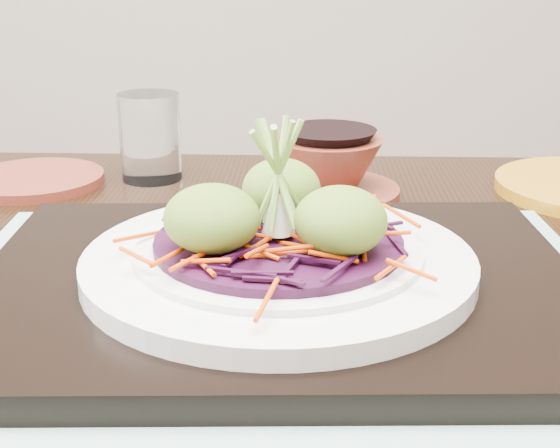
{
  "coord_description": "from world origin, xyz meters",
  "views": [
    {
      "loc": [
        0.08,
        -0.51,
        0.97
      ],
      "look_at": [
        0.05,
        0.03,
        0.78
      ],
      "focal_mm": 50.0,
      "sensor_mm": 36.0,
      "label": 1
    }
  ],
  "objects_px": {
    "dining_table": "(283,389)",
    "terracotta_side_plate": "(34,180)",
    "water_glass": "(150,137)",
    "terracotta_bowl_set": "(328,171)",
    "serving_tray": "(279,285)",
    "white_plate": "(279,261)"
  },
  "relations": [
    {
      "from": "dining_table",
      "to": "terracotta_side_plate",
      "type": "xyz_separation_m",
      "value": [
        -0.29,
        0.25,
        0.1
      ]
    },
    {
      "from": "white_plate",
      "to": "water_glass",
      "type": "xyz_separation_m",
      "value": [
        -0.16,
        0.31,
        0.01
      ]
    },
    {
      "from": "white_plate",
      "to": "terracotta_bowl_set",
      "type": "relative_size",
      "value": 1.51
    },
    {
      "from": "dining_table",
      "to": "terracotta_side_plate",
      "type": "relative_size",
      "value": 7.77
    },
    {
      "from": "dining_table",
      "to": "water_glass",
      "type": "height_order",
      "value": "water_glass"
    },
    {
      "from": "terracotta_side_plate",
      "to": "serving_tray",
      "type": "bearing_deg",
      "value": -45.09
    },
    {
      "from": "terracotta_bowl_set",
      "to": "dining_table",
      "type": "bearing_deg",
      "value": -99.14
    },
    {
      "from": "white_plate",
      "to": "terracotta_side_plate",
      "type": "relative_size",
      "value": 1.86
    },
    {
      "from": "dining_table",
      "to": "terracotta_bowl_set",
      "type": "relative_size",
      "value": 6.29
    },
    {
      "from": "serving_tray",
      "to": "terracotta_bowl_set",
      "type": "distance_m",
      "value": 0.26
    },
    {
      "from": "serving_tray",
      "to": "water_glass",
      "type": "bearing_deg",
      "value": 113.28
    },
    {
      "from": "serving_tray",
      "to": "water_glass",
      "type": "height_order",
      "value": "water_glass"
    },
    {
      "from": "terracotta_side_plate",
      "to": "water_glass",
      "type": "height_order",
      "value": "water_glass"
    },
    {
      "from": "terracotta_side_plate",
      "to": "water_glass",
      "type": "relative_size",
      "value": 1.58
    },
    {
      "from": "dining_table",
      "to": "serving_tray",
      "type": "xyz_separation_m",
      "value": [
        -0.0,
        -0.04,
        0.11
      ]
    },
    {
      "from": "dining_table",
      "to": "serving_tray",
      "type": "distance_m",
      "value": 0.12
    },
    {
      "from": "terracotta_bowl_set",
      "to": "water_glass",
      "type": "bearing_deg",
      "value": 163.7
    },
    {
      "from": "serving_tray",
      "to": "white_plate",
      "type": "relative_size",
      "value": 1.54
    },
    {
      "from": "water_glass",
      "to": "terracotta_bowl_set",
      "type": "relative_size",
      "value": 0.51
    },
    {
      "from": "dining_table",
      "to": "white_plate",
      "type": "relative_size",
      "value": 4.17
    },
    {
      "from": "dining_table",
      "to": "serving_tray",
      "type": "bearing_deg",
      "value": -93.56
    },
    {
      "from": "water_glass",
      "to": "terracotta_bowl_set",
      "type": "bearing_deg",
      "value": -16.3
    }
  ]
}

